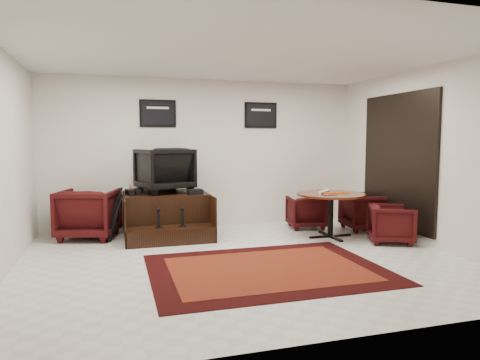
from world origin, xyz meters
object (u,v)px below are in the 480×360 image
Objects in this scene: shine_podium at (166,216)px; table_chair_back at (306,210)px; meeting_table at (331,199)px; table_chair_window at (365,210)px; shine_chair at (164,168)px; table_chair_corner at (391,222)px; armchair_side at (89,211)px.

shine_podium reaches higher than table_chair_back.
meeting_table is 1.53× the size of table_chair_window.
shine_podium is 0.85m from shine_chair.
shine_podium is at bearing 89.90° from table_chair_corner.
table_chair_window reaches higher than shine_podium.
armchair_side is 0.80× the size of meeting_table.
table_chair_window is at bearing -172.70° from armchair_side.
shine_podium is 3.79m from table_chair_corner.
meeting_table is 1.02m from table_chair_window.
shine_podium is 1.29m from armchair_side.
armchair_side is (-1.28, -0.01, -0.71)m from shine_chair.
table_chair_window is (0.91, 0.37, -0.29)m from meeting_table.
shine_chair is 0.94× the size of armchair_side.
armchair_side reaches higher than shine_podium.
armchair_side reaches higher than table_chair_window.
table_chair_window is 1.01m from table_chair_corner.
table_chair_back is at bearing 94.81° from meeting_table.
shine_podium is at bearing 6.56° from table_chair_back.
table_chair_corner is (4.72, -1.73, -0.13)m from armchair_side.
table_chair_corner is at bearing 135.93° from shine_chair.
meeting_table reaches higher than table_chair_window.
armchair_side is at bearing 94.62° from table_chair_corner.
table_chair_corner is at bearing 178.42° from table_chair_window.
shine_chair is 1.31× the size of table_chair_back.
shine_chair is 1.29× the size of table_chair_corner.
shine_chair is at bearing -163.70° from armchair_side.
shine_chair is 0.75× the size of meeting_table.
meeting_table reaches higher than table_chair_back.
armchair_side is 4.93m from table_chair_window.
meeting_table is at bearing 140.33° from shine_chair.
armchair_side is at bearing 88.58° from table_chair_window.
shine_podium is 1.59× the size of armchair_side.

